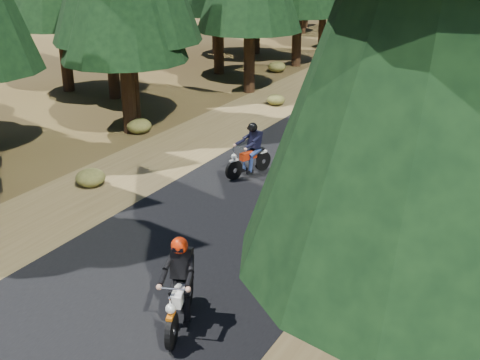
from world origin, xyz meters
name	(u,v)px	position (x,y,z in m)	size (l,w,h in m)	color
ground	(209,244)	(0.00, 0.00, 0.00)	(120.00, 120.00, 0.00)	#412E17
road	(295,176)	(0.00, 5.00, 0.01)	(6.00, 100.00, 0.01)	black
shoulder_l	(171,152)	(-4.60, 5.00, 0.00)	(3.20, 100.00, 0.01)	brown
shoulder_r	(451,206)	(4.60, 5.00, 0.00)	(3.20, 100.00, 0.01)	brown
understory_shrubs	(357,152)	(1.15, 7.26, 0.27)	(14.94, 31.93, 0.63)	#474C1E
rider_lead	(179,299)	(1.24, -3.04, 0.59)	(1.25, 2.03, 1.74)	white
rider_follow	(249,158)	(-1.30, 4.39, 0.55)	(1.12, 1.90, 1.62)	#A0240A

